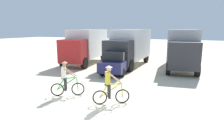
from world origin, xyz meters
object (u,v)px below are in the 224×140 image
object	(u,v)px
box_truck_grey_hauler	(182,47)
cyclist_cowboy_hat	(110,86)
box_truck_avon_van	(130,46)
sedan_parked	(117,62)
cyclist_orange_shirt	(66,80)
box_truck_white_box	(86,45)

from	to	relation	value
box_truck_grey_hauler	cyclist_cowboy_hat	bearing A→B (deg)	-102.05
box_truck_avon_van	sedan_parked	xyz separation A→B (m)	(0.15, -3.49, -0.99)
sedan_parked	cyclist_cowboy_hat	world-z (taller)	cyclist_cowboy_hat
cyclist_orange_shirt	cyclist_cowboy_hat	bearing A→B (deg)	-2.93
sedan_parked	box_truck_avon_van	bearing A→B (deg)	92.42
box_truck_white_box	cyclist_orange_shirt	size ratio (longest dim) A/B	3.84
box_truck_avon_van	cyclist_orange_shirt	distance (m)	9.65
sedan_parked	box_truck_white_box	bearing A→B (deg)	147.37
sedan_parked	cyclist_cowboy_hat	distance (m)	6.65
box_truck_avon_van	sedan_parked	world-z (taller)	box_truck_avon_van
box_truck_white_box	cyclist_orange_shirt	bearing A→B (deg)	-64.52
box_truck_avon_van	cyclist_orange_shirt	xyz separation A→B (m)	(-0.08, -9.59, -1.03)
sedan_parked	cyclist_orange_shirt	size ratio (longest dim) A/B	2.42
box_truck_white_box	box_truck_avon_van	bearing A→B (deg)	7.76
box_truck_grey_hauler	sedan_parked	xyz separation A→B (m)	(-4.44, -3.79, -0.99)
box_truck_avon_van	sedan_parked	distance (m)	3.63
box_truck_white_box	cyclist_orange_shirt	distance (m)	10.02
box_truck_avon_van	sedan_parked	size ratio (longest dim) A/B	1.54
box_truck_grey_hauler	cyclist_cowboy_hat	distance (m)	10.30
cyclist_cowboy_hat	box_truck_grey_hauler	bearing A→B (deg)	77.95
box_truck_grey_hauler	sedan_parked	bearing A→B (deg)	-139.53
box_truck_white_box	sedan_parked	distance (m)	5.46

